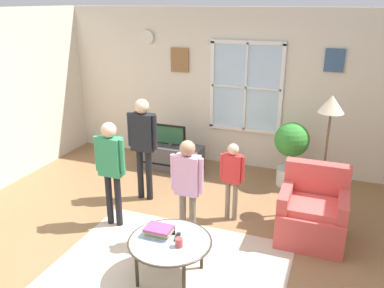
# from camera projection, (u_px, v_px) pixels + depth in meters

# --- Properties ---
(ground_plane) EXTENTS (6.45, 6.66, 0.02)m
(ground_plane) POSITION_uv_depth(u_px,v_px,m) (152.00, 262.00, 4.40)
(ground_plane) COLOR olive
(back_wall) EXTENTS (5.85, 0.17, 2.60)m
(back_wall) POSITION_uv_depth(u_px,v_px,m) (232.00, 89.00, 6.67)
(back_wall) COLOR beige
(back_wall) RESTS_ON ground_plane
(area_rug) EXTENTS (2.43, 1.87, 0.01)m
(area_rug) POSITION_uv_depth(u_px,v_px,m) (169.00, 268.00, 4.28)
(area_rug) COLOR #C6B29E
(area_rug) RESTS_ON ground_plane
(tv_stand) EXTENTS (1.06, 0.43, 0.42)m
(tv_stand) POSITION_uv_depth(u_px,v_px,m) (171.00, 157.00, 6.74)
(tv_stand) COLOR #4C4C51
(tv_stand) RESTS_ON ground_plane
(television) EXTENTS (0.51, 0.08, 0.35)m
(television) POSITION_uv_depth(u_px,v_px,m) (170.00, 135.00, 6.60)
(television) COLOR #4C4C4C
(television) RESTS_ON tv_stand
(armchair) EXTENTS (0.76, 0.74, 0.87)m
(armchair) POSITION_uv_depth(u_px,v_px,m) (313.00, 213.00, 4.74)
(armchair) COLOR #D14C47
(armchair) RESTS_ON ground_plane
(coffee_table) EXTENTS (0.85, 0.85, 0.44)m
(coffee_table) POSITION_uv_depth(u_px,v_px,m) (170.00, 243.00, 4.01)
(coffee_table) COLOR #99B2B7
(coffee_table) RESTS_ON ground_plane
(book_stack) EXTENTS (0.28, 0.20, 0.09)m
(book_stack) POSITION_uv_depth(u_px,v_px,m) (159.00, 231.00, 4.08)
(book_stack) COLOR #A2A8BA
(book_stack) RESTS_ON coffee_table
(cup) EXTENTS (0.08, 0.08, 0.09)m
(cup) POSITION_uv_depth(u_px,v_px,m) (179.00, 242.00, 3.89)
(cup) COLOR #BF3F3F
(cup) RESTS_ON coffee_table
(remote_near_books) EXTENTS (0.07, 0.15, 0.02)m
(remote_near_books) POSITION_uv_depth(u_px,v_px,m) (178.00, 237.00, 4.05)
(remote_near_books) COLOR black
(remote_near_books) RESTS_ON coffee_table
(remote_near_cup) EXTENTS (0.09, 0.14, 0.02)m
(remote_near_cup) POSITION_uv_depth(u_px,v_px,m) (173.00, 230.00, 4.16)
(remote_near_cup) COLOR black
(remote_near_cup) RESTS_ON coffee_table
(person_green_shirt) EXTENTS (0.41, 0.19, 1.35)m
(person_green_shirt) POSITION_uv_depth(u_px,v_px,m) (111.00, 163.00, 4.85)
(person_green_shirt) COLOR black
(person_green_shirt) RESTS_ON ground_plane
(person_black_shirt) EXTENTS (0.44, 0.20, 1.46)m
(person_black_shirt) POSITION_uv_depth(u_px,v_px,m) (143.00, 138.00, 5.49)
(person_black_shirt) COLOR black
(person_black_shirt) RESTS_ON ground_plane
(person_red_shirt) EXTENTS (0.31, 0.14, 1.04)m
(person_red_shirt) POSITION_uv_depth(u_px,v_px,m) (232.00, 173.00, 5.03)
(person_red_shirt) COLOR #726656
(person_red_shirt) RESTS_ON ground_plane
(person_pink_shirt) EXTENTS (0.39, 0.18, 1.28)m
(person_pink_shirt) POSITION_uv_depth(u_px,v_px,m) (188.00, 181.00, 4.46)
(person_pink_shirt) COLOR #726656
(person_pink_shirt) RESTS_ON ground_plane
(potted_plant_by_window) EXTENTS (0.52, 0.52, 0.99)m
(potted_plant_by_window) POSITION_uv_depth(u_px,v_px,m) (291.00, 148.00, 6.02)
(potted_plant_by_window) COLOR silver
(potted_plant_by_window) RESTS_ON ground_plane
(floor_lamp) EXTENTS (0.32, 0.32, 1.61)m
(floor_lamp) POSITION_uv_depth(u_px,v_px,m) (330.00, 116.00, 4.97)
(floor_lamp) COLOR black
(floor_lamp) RESTS_ON ground_plane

